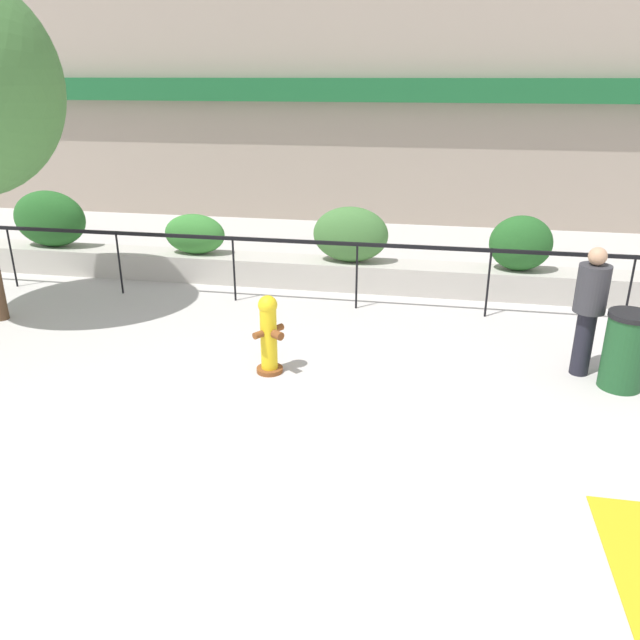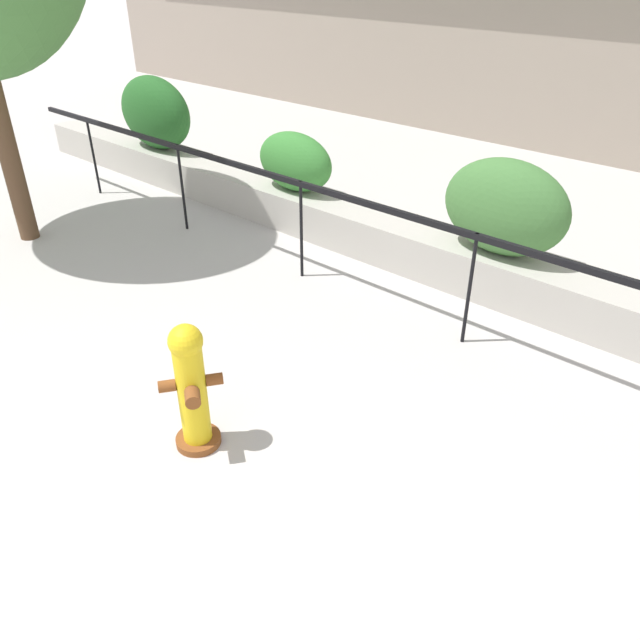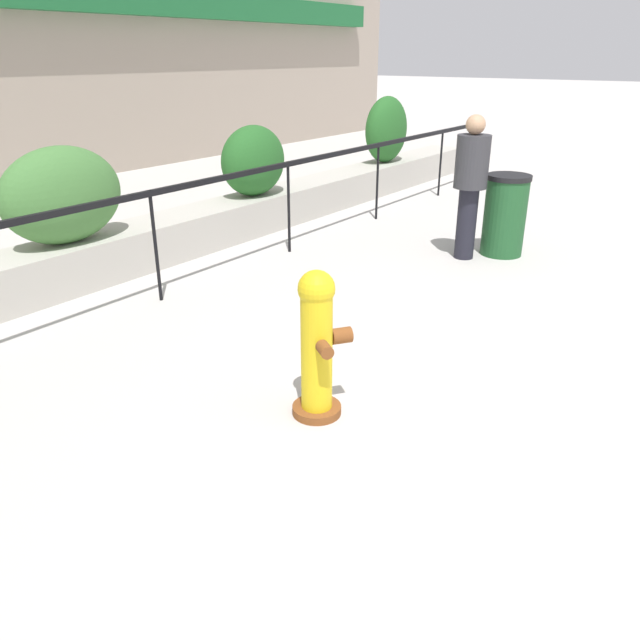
% 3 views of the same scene
% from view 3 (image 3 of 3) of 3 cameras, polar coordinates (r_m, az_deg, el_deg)
% --- Properties ---
extents(planter_wall_low, '(18.00, 0.70, 0.50)m').
position_cam_3_polar(planter_wall_low, '(7.51, -19.95, 5.33)').
color(planter_wall_low, '#B7B2A8').
rests_on(planter_wall_low, ground).
extents(fence_railing_segment, '(15.00, 0.05, 1.15)m').
position_cam_3_polar(fence_railing_segment, '(6.45, -15.20, 10.22)').
color(fence_railing_segment, black).
rests_on(fence_railing_segment, ground).
extents(hedge_bush_2, '(1.38, 0.70, 1.01)m').
position_cam_3_polar(hedge_bush_2, '(7.20, -22.50, 10.48)').
color(hedge_bush_2, '#427538').
rests_on(hedge_bush_2, planter_wall_low).
extents(hedge_bush_3, '(1.08, 0.70, 0.97)m').
position_cam_3_polar(hedge_bush_3, '(9.09, -6.12, 14.28)').
color(hedge_bush_3, '#235B23').
rests_on(hedge_bush_3, planter_wall_low).
extents(hedge_bush_4, '(1.11, 0.59, 1.17)m').
position_cam_3_polar(hedge_bush_4, '(12.00, 6.10, 16.92)').
color(hedge_bush_4, '#235B23').
rests_on(hedge_bush_4, planter_wall_low).
extents(fire_hydrant, '(0.49, 0.49, 1.08)m').
position_cam_3_polar(fire_hydrant, '(4.27, -0.26, -2.17)').
color(fire_hydrant, brown).
rests_on(fire_hydrant, ground).
extents(pedestrian, '(0.53, 0.53, 1.73)m').
position_cam_3_polar(pedestrian, '(7.89, 13.60, 12.43)').
color(pedestrian, black).
rests_on(pedestrian, ground).
extents(trash_bin, '(0.55, 0.55, 1.01)m').
position_cam_3_polar(trash_bin, '(8.27, 16.54, 9.18)').
color(trash_bin, '#1E5128').
rests_on(trash_bin, ground).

